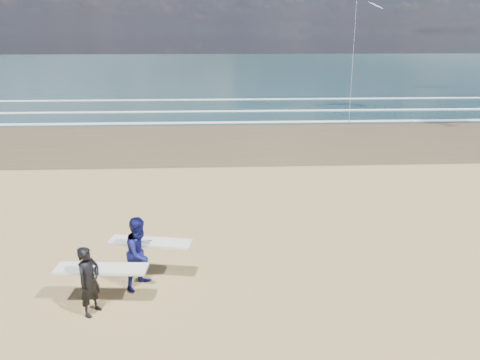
{
  "coord_description": "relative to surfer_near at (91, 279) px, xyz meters",
  "views": [
    {
      "loc": [
        2.7,
        -8.25,
        6.41
      ],
      "look_at": [
        3.37,
        6.0,
        1.42
      ],
      "focal_mm": 32.0,
      "sensor_mm": 36.0,
      "label": 1
    }
  ],
  "objects": [
    {
      "name": "surfer_near",
      "position": [
        0.0,
        0.0,
        0.0
      ],
      "size": [
        2.23,
        1.07,
        1.75
      ],
      "color": "black",
      "rests_on": "ground"
    },
    {
      "name": "surfer_far",
      "position": [
        0.98,
        1.12,
        0.09
      ],
      "size": [
        2.26,
        1.4,
        1.96
      ],
      "color": "#0E114F",
      "rests_on": "ground"
    },
    {
      "name": "kite_1",
      "position": [
        13.19,
        24.3,
        5.4
      ],
      "size": [
        5.43,
        4.7,
        11.66
      ],
      "color": "slate",
      "rests_on": "ground"
    },
    {
      "name": "foam_breakers",
      "position": [
        20.39,
        27.5,
        -0.84
      ],
      "size": [
        220.0,
        11.7,
        0.05
      ],
      "color": "white",
      "rests_on": "ground"
    },
    {
      "name": "ocean",
      "position": [
        20.39,
        71.4,
        -0.89
      ],
      "size": [
        220.0,
        100.0,
        0.02
      ],
      "primitive_type": "cube",
      "color": "#1A363A",
      "rests_on": "ground"
    }
  ]
}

